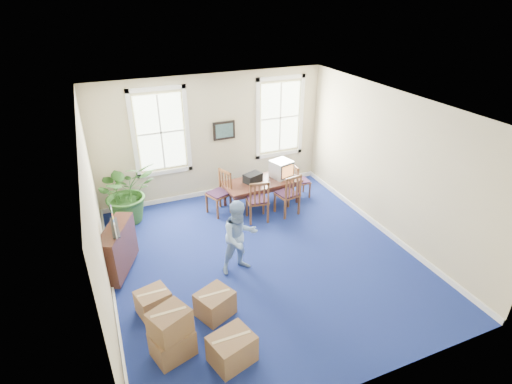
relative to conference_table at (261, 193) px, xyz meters
name	(u,v)px	position (x,y,z in m)	size (l,w,h in m)	color
floor	(263,258)	(-0.90, -2.15, -0.33)	(6.50, 6.50, 0.00)	navy
ceiling	(264,107)	(-0.90, -2.15, 2.87)	(6.50, 6.50, 0.00)	white
wall_back	(213,137)	(-0.90, 1.10, 1.27)	(6.50, 6.50, 0.00)	#C5B68D
wall_front	(369,300)	(-0.90, -5.40, 1.27)	(6.50, 6.50, 0.00)	#C5B68D
wall_left	(96,222)	(-3.90, -2.15, 1.27)	(6.50, 6.50, 0.00)	#C5B68D
wall_right	(390,166)	(2.10, -2.15, 1.27)	(6.50, 6.50, 0.00)	#C5B68D
baseboard_back	(216,191)	(-0.90, 1.07, -0.27)	(6.00, 0.04, 0.12)	white
baseboard_left	(114,294)	(-3.87, -2.15, -0.27)	(0.04, 6.50, 0.12)	white
baseboard_right	(379,226)	(2.07, -2.15, -0.27)	(0.04, 6.50, 0.12)	white
window_left	(161,132)	(-2.20, 1.08, 1.57)	(1.40, 0.12, 2.20)	white
window_right	(280,117)	(1.00, 1.08, 1.57)	(1.40, 0.12, 2.20)	white
wall_picture	(224,130)	(-0.60, 1.05, 1.42)	(0.58, 0.06, 0.48)	black
conference_table	(261,193)	(0.00, 0.00, 0.00)	(1.95, 0.89, 0.66)	#47231A
crt_tv	(281,169)	(0.58, 0.04, 0.55)	(0.48, 0.53, 0.44)	#B7B7BC
game_console	(291,175)	(0.84, 0.00, 0.35)	(0.14, 0.17, 0.04)	white
equipment_bag	(253,178)	(-0.22, 0.04, 0.44)	(0.44, 0.29, 0.22)	black
chair_near_left	(257,200)	(-0.40, -0.66, 0.21)	(0.49, 0.49, 1.09)	brown
chair_near_right	(287,194)	(0.40, -0.66, 0.21)	(0.49, 0.49, 1.09)	brown
chair_end_left	(218,193)	(-1.15, 0.00, 0.21)	(0.49, 0.49, 1.08)	brown
chair_end_right	(301,181)	(1.15, 0.00, 0.12)	(0.41, 0.41, 0.91)	brown
man	(240,237)	(-1.46, -2.31, 0.43)	(0.75, 0.58, 1.53)	#83A6D8
credenza	(119,252)	(-3.65, -1.48, 0.14)	(0.34, 1.20, 0.94)	#47231A
brochure_rack	(114,224)	(-3.63, -1.48, 0.77)	(0.13, 0.72, 0.32)	#99999E
potted_plant	(127,192)	(-3.23, 0.51, 0.43)	(1.36, 1.19, 1.52)	#28551D
cardboard_boxes	(184,323)	(-2.91, -3.74, 0.12)	(1.59, 1.59, 0.91)	olive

